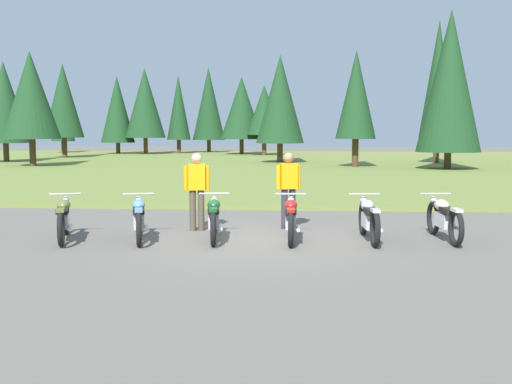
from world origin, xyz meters
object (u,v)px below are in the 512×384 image
(motorcycle_sky_blue, at_px, (139,218))
(motorcycle_silver, at_px, (369,219))
(motorcycle_olive, at_px, (64,218))
(rider_near_row_end, at_px, (288,186))
(rider_with_back_turned, at_px, (197,187))
(motorcycle_british_green, at_px, (214,218))
(motorcycle_cream, at_px, (444,218))
(motorcycle_red, at_px, (291,218))

(motorcycle_sky_blue, height_order, motorcycle_silver, same)
(motorcycle_olive, relative_size, motorcycle_sky_blue, 0.99)
(rider_near_row_end, xyz_separation_m, rider_with_back_turned, (-1.96, -0.41, 0.00))
(rider_near_row_end, bearing_deg, motorcycle_british_green, -133.17)
(motorcycle_silver, xyz_separation_m, motorcycle_cream, (1.48, 0.17, 0.00))
(rider_near_row_end, bearing_deg, motorcycle_sky_blue, -149.78)
(motorcycle_silver, bearing_deg, motorcycle_sky_blue, -176.40)
(motorcycle_british_green, relative_size, rider_near_row_end, 1.26)
(motorcycle_cream, bearing_deg, motorcycle_sky_blue, -175.68)
(motorcycle_olive, height_order, motorcycle_british_green, same)
(motorcycle_olive, bearing_deg, rider_near_row_end, 22.43)
(motorcycle_olive, height_order, motorcycle_sky_blue, same)
(motorcycle_british_green, bearing_deg, motorcycle_red, 1.41)
(motorcycle_olive, relative_size, motorcycle_red, 0.97)
(rider_near_row_end, bearing_deg, rider_with_back_turned, -168.24)
(motorcycle_olive, distance_m, rider_with_back_turned, 2.83)
(motorcycle_sky_blue, height_order, motorcycle_cream, same)
(motorcycle_sky_blue, distance_m, motorcycle_cream, 5.99)
(motorcycle_silver, xyz_separation_m, rider_near_row_end, (-1.60, 1.40, 0.51))
(motorcycle_silver, xyz_separation_m, rider_with_back_turned, (-3.56, 0.99, 0.51))
(motorcycle_red, xyz_separation_m, motorcycle_cream, (3.00, 0.26, 0.00))
(motorcycle_sky_blue, bearing_deg, rider_near_row_end, 30.22)
(motorcycle_sky_blue, relative_size, motorcycle_british_green, 0.98)
(motorcycle_british_green, bearing_deg, motorcycle_silver, 2.35)
(motorcycle_british_green, bearing_deg, rider_with_back_turned, 115.17)
(motorcycle_british_green, bearing_deg, rider_near_row_end, 46.83)
(motorcycle_olive, distance_m, motorcycle_cream, 7.46)
(motorcycle_red, bearing_deg, motorcycle_silver, 3.28)
(motorcycle_olive, xyz_separation_m, motorcycle_silver, (5.96, 0.40, 0.00))
(motorcycle_red, bearing_deg, motorcycle_olive, -175.98)
(motorcycle_red, relative_size, motorcycle_silver, 1.00)
(motorcycle_silver, bearing_deg, motorcycle_british_green, -177.65)
(motorcycle_silver, relative_size, rider_with_back_turned, 1.26)
(motorcycle_olive, relative_size, motorcycle_silver, 0.97)
(motorcycle_cream, xyz_separation_m, rider_with_back_turned, (-5.04, 0.83, 0.51))
(rider_near_row_end, bearing_deg, motorcycle_red, -86.81)
(motorcycle_olive, height_order, rider_with_back_turned, rider_with_back_turned)
(rider_with_back_turned, bearing_deg, motorcycle_british_green, -64.83)
(motorcycle_british_green, xyz_separation_m, motorcycle_silver, (3.03, 0.12, 0.00))
(motorcycle_olive, distance_m, rider_near_row_end, 4.75)
(motorcycle_british_green, xyz_separation_m, rider_near_row_end, (1.43, 1.53, 0.51))
(motorcycle_sky_blue, relative_size, motorcycle_cream, 0.98)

